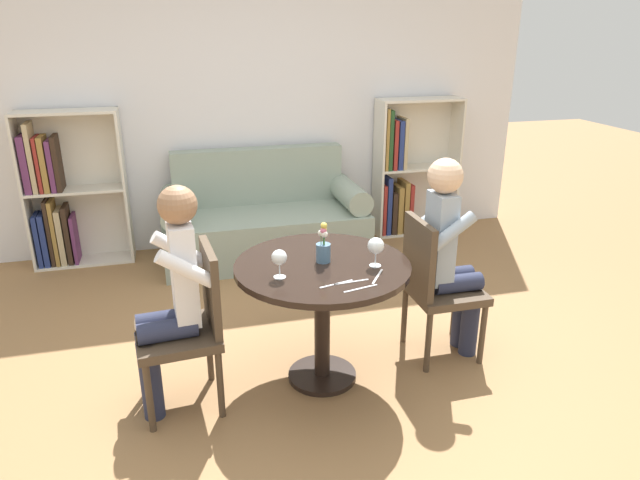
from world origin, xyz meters
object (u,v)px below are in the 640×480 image
at_px(couch, 264,222).
at_px(person_right, 450,254).
at_px(chair_left, 191,322).
at_px(person_left, 170,298).
at_px(bookshelf_left, 63,195).
at_px(flower_vase, 323,247).
at_px(wine_glass_left, 279,258).
at_px(chair_right, 435,283).
at_px(wine_glass_right, 376,247).
at_px(bookshelf_right, 404,173).

height_order(couch, person_right, person_right).
bearing_deg(chair_left, person_left, -87.00).
distance_m(bookshelf_left, flower_vase, 2.79).
xyz_separation_m(couch, person_right, (0.81, -1.91, 0.36)).
bearing_deg(flower_vase, wine_glass_left, -152.15).
bearing_deg(bookshelf_left, chair_right, -42.33).
height_order(chair_right, wine_glass_right, chair_right).
distance_m(bookshelf_left, person_right, 3.29).
distance_m(bookshelf_left, chair_right, 3.23).
height_order(couch, wine_glass_left, couch).
xyz_separation_m(person_right, wine_glass_right, (-0.55, -0.18, 0.17)).
xyz_separation_m(chair_right, wine_glass_right, (-0.46, -0.18, 0.35)).
height_order(chair_right, person_right, person_right).
height_order(wine_glass_right, flower_vase, flower_vase).
bearing_deg(couch, chair_right, -69.14).
relative_size(couch, chair_left, 1.95).
bearing_deg(wine_glass_left, bookshelf_left, 120.54).
xyz_separation_m(person_left, flower_vase, (0.83, 0.08, 0.17)).
height_order(bookshelf_left, flower_vase, bookshelf_left).
xyz_separation_m(couch, chair_right, (0.73, -1.91, 0.18)).
relative_size(chair_left, wine_glass_left, 5.89).
distance_m(person_right, wine_glass_right, 0.60).
bearing_deg(bookshelf_right, wine_glass_left, -125.55).
xyz_separation_m(bookshelf_left, person_left, (0.84, -2.30, 0.04)).
xyz_separation_m(chair_left, wine_glass_right, (1.00, -0.06, 0.35)).
xyz_separation_m(wine_glass_right, flower_vase, (-0.26, 0.13, -0.03)).
relative_size(bookshelf_left, chair_right, 1.46).
distance_m(person_left, wine_glass_left, 0.59).
relative_size(bookshelf_right, flower_vase, 5.71).
height_order(bookshelf_right, person_left, bookshelf_right).
height_order(person_left, person_right, person_right).
xyz_separation_m(couch, bookshelf_left, (-1.66, 0.26, 0.30)).
distance_m(couch, person_left, 2.22).
bearing_deg(flower_vase, couch, 90.35).
xyz_separation_m(person_right, flower_vase, (-0.80, -0.05, 0.15)).
bearing_deg(person_right, chair_right, 90.10).
bearing_deg(person_right, chair_left, 94.18).
bearing_deg(wine_glass_left, flower_vase, 27.85).
xyz_separation_m(bookshelf_left, chair_right, (2.38, -2.17, -0.12)).
relative_size(person_left, wine_glass_right, 7.61).
relative_size(bookshelf_right, chair_right, 1.46).
bearing_deg(person_left, flower_vase, 90.66).
bearing_deg(chair_left, couch, 155.70).
bearing_deg(wine_glass_left, person_left, 172.99).
height_order(bookshelf_right, person_right, bookshelf_right).
relative_size(bookshelf_right, wine_glass_left, 8.58).
bearing_deg(wine_glass_right, wine_glass_left, -178.32).
bearing_deg(person_right, person_left, 94.36).
distance_m(bookshelf_left, person_left, 2.45).
relative_size(couch, bookshelf_left, 1.34).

